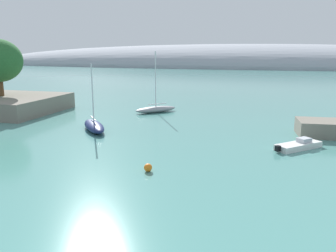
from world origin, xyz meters
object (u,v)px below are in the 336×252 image
Objects in this scene: sailboat_navy_mid_mooring at (94,126)px; motorboat_white_foreground at (298,145)px; sailboat_grey_near_shore at (156,109)px; mooring_buoy_orange at (148,168)px.

sailboat_navy_mid_mooring is 21.90m from motorboat_white_foreground.
motorboat_white_foreground is (18.61, -14.79, -0.19)m from sailboat_grey_near_shore.
motorboat_white_foreground is 15.02m from mooring_buoy_orange.
sailboat_grey_near_shore is 14.16× the size of mooring_buoy_orange.
motorboat_white_foreground is at bearing 39.98° from mooring_buoy_orange.
sailboat_navy_mid_mooring is at bearing 132.51° from mooring_buoy_orange.
sailboat_navy_mid_mooring is 15.28m from mooring_buoy_orange.
sailboat_grey_near_shore is 1.97× the size of motorboat_white_foreground.
motorboat_white_foreground is (21.84, -1.61, -0.24)m from sailboat_navy_mid_mooring.
mooring_buoy_orange is at bearing 175.29° from motorboat_white_foreground.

